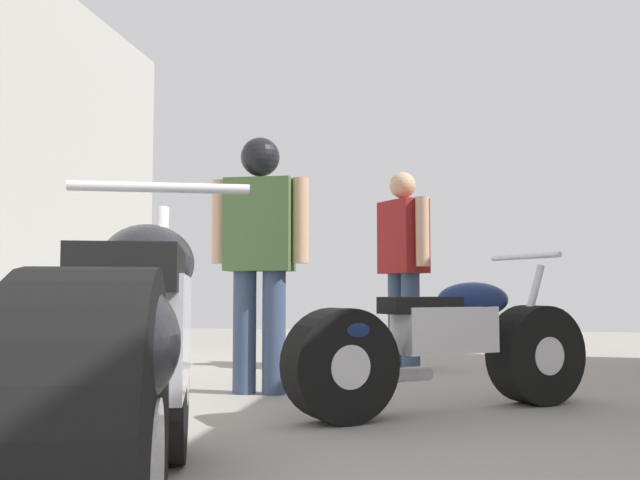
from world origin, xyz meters
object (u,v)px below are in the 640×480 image
object	(u,v)px
motorcycle_maroon_cruiser	(136,369)
motorcycle_black_naked	(440,346)
mechanic_with_helmet	(260,239)
mechanic_in_blue	(403,257)

from	to	relation	value
motorcycle_maroon_cruiser	motorcycle_black_naked	bearing A→B (deg)	68.43
motorcycle_black_naked	mechanic_with_helmet	world-z (taller)	mechanic_with_helmet
motorcycle_maroon_cruiser	mechanic_with_helmet	size ratio (longest dim) A/B	1.35
mechanic_in_blue	motorcycle_black_naked	bearing A→B (deg)	-82.17
motorcycle_maroon_cruiser	motorcycle_black_naked	xyz separation A→B (m)	(0.82, 2.07, -0.09)
motorcycle_maroon_cruiser	mechanic_in_blue	xyz separation A→B (m)	(0.54, 4.06, 0.48)
mechanic_with_helmet	motorcycle_maroon_cruiser	bearing A→B (deg)	-83.05
mechanic_in_blue	mechanic_with_helmet	bearing A→B (deg)	-120.17
motorcycle_maroon_cruiser	motorcycle_black_naked	distance (m)	2.22
motorcycle_maroon_cruiser	mechanic_in_blue	world-z (taller)	mechanic_in_blue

